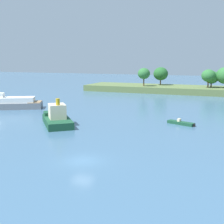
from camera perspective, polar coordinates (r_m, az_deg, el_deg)
name	(u,v)px	position (r m, az deg, el deg)	size (l,w,h in m)	color
ground_plane	(82,161)	(36.48, -5.62, -9.19)	(400.00, 400.00, 0.00)	#3D607F
treeline_island	(203,87)	(111.56, 16.79, 4.59)	(83.92, 17.27, 9.84)	#566B3D
white_riverboat	(8,103)	(77.75, -19.12, 1.56)	(16.50, 11.81, 5.31)	slate
tugboat	(57,118)	(56.42, -10.38, -1.07)	(10.18, 10.94, 5.09)	#19472D
fishing_skiff	(181,123)	(57.23, 12.91, -2.03)	(5.37, 3.02, 1.05)	#19472D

